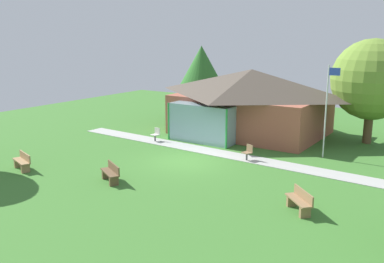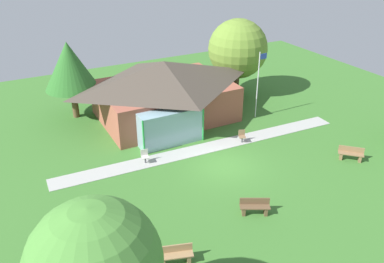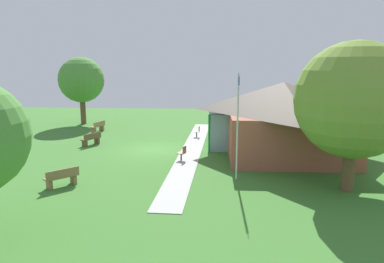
# 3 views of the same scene
# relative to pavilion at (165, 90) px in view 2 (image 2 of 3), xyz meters

# --- Properties ---
(ground_plane) EXTENTS (44.00, 44.00, 0.00)m
(ground_plane) POSITION_rel_pavilion_xyz_m (0.36, -7.84, -2.25)
(ground_plane) COLOR #3D752D
(pavilion) EXTENTS (10.37, 8.53, 4.33)m
(pavilion) POSITION_rel_pavilion_xyz_m (0.00, 0.00, 0.00)
(pavilion) COLOR #A35642
(pavilion) RESTS_ON ground_plane
(footpath) EXTENTS (19.82, 2.07, 0.03)m
(footpath) POSITION_rel_pavilion_xyz_m (0.36, -5.54, -2.23)
(footpath) COLOR #ADADA8
(footpath) RESTS_ON ground_plane
(flagpole) EXTENTS (0.64, 0.08, 5.03)m
(flagpole) POSITION_rel_pavilion_xyz_m (6.08, -3.05, 0.55)
(flagpole) COLOR silver
(flagpole) RESTS_ON ground_plane
(bench_front_center) EXTENTS (1.53, 1.09, 0.84)m
(bench_front_center) POSITION_rel_pavilion_xyz_m (-0.72, -12.43, -1.85)
(bench_front_center) COLOR brown
(bench_front_center) RESTS_ON ground_plane
(bench_front_left) EXTENTS (1.56, 0.87, 0.84)m
(bench_front_left) POSITION_rel_pavilion_xyz_m (-5.64, -13.57, -1.85)
(bench_front_left) COLOR #9E7A51
(bench_front_left) RESTS_ON ground_plane
(bench_lawn_far_right) EXTENTS (1.38, 1.36, 0.84)m
(bench_lawn_far_right) POSITION_rel_pavilion_xyz_m (7.58, -10.89, -1.85)
(bench_lawn_far_right) COLOR olive
(bench_lawn_far_right) RESTS_ON ground_plane
(patio_chair_west) EXTENTS (0.50, 0.50, 0.86)m
(patio_chair_west) POSITION_rel_pavilion_xyz_m (-3.78, -5.36, -1.83)
(patio_chair_west) COLOR beige
(patio_chair_west) RESTS_ON ground_plane
(patio_chair_lawn_spare) EXTENTS (0.56, 0.56, 0.86)m
(patio_chair_lawn_spare) POSITION_rel_pavilion_xyz_m (2.90, -5.91, -1.83)
(patio_chair_lawn_spare) COLOR #8C6B4C
(patio_chair_lawn_spare) RESTS_ON ground_plane
(tree_behind_pavilion_left) EXTENTS (3.82, 3.82, 5.74)m
(tree_behind_pavilion_left) POSITION_rel_pavilion_xyz_m (-5.94, 3.28, 1.74)
(tree_behind_pavilion_left) COLOR brown
(tree_behind_pavilion_left) RESTS_ON ground_plane
(tree_behind_pavilion_right) EXTENTS (4.87, 4.87, 6.37)m
(tree_behind_pavilion_right) POSITION_rel_pavilion_xyz_m (7.33, 1.63, 1.67)
(tree_behind_pavilion_right) COLOR brown
(tree_behind_pavilion_right) RESTS_ON ground_plane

